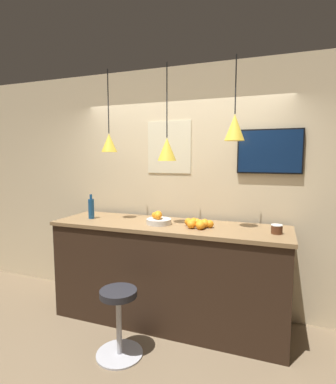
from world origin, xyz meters
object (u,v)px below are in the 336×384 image
Objects in this scene: fruit_bowl at (158,219)px; juice_bottle at (91,208)px; bar_stool at (119,315)px; spread_jar at (277,229)px; mounted_tv at (270,151)px.

fruit_bowl is 0.93× the size of juice_bottle.
spread_jar is (1.34, 0.67, 0.76)m from bar_stool.
mounted_tv reaches higher than spread_jar.
fruit_bowl is at bearing -0.03° from juice_bottle.
fruit_bowl is 0.86m from juice_bottle.
juice_bottle is (-0.86, 0.00, 0.07)m from fruit_bowl.
bar_stool is 2.36× the size of fruit_bowl.
spread_jar is at bearing 26.78° from bar_stool.
bar_stool is 0.93× the size of mounted_tv.
fruit_bowl is at bearing -157.19° from mounted_tv.
fruit_bowl reaches higher than spread_jar.
mounted_tv is (1.23, 1.14, 1.50)m from bar_stool.
spread_jar is (1.21, 0.00, -0.01)m from fruit_bowl.
bar_stool is at bearing -100.48° from fruit_bowl.
juice_bottle reaches higher than spread_jar.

